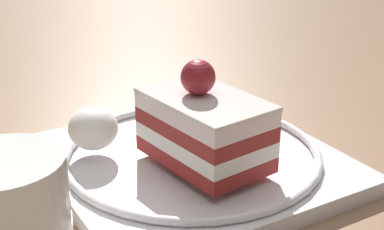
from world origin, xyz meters
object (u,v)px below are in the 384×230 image
object	(u,v)px
whipped_cream_dollop	(93,128)
dessert_plate	(192,160)
cake_slice	(203,125)
fork	(191,110)

from	to	relation	value
whipped_cream_dollop	dessert_plate	bearing A→B (deg)	-38.49
cake_slice	fork	world-z (taller)	cake_slice
dessert_plate	fork	distance (m)	0.08
whipped_cream_dollop	fork	distance (m)	0.11
whipped_cream_dollop	fork	size ratio (longest dim) A/B	0.40
dessert_plate	whipped_cream_dollop	size ratio (longest dim) A/B	6.13
cake_slice	fork	distance (m)	0.10
cake_slice	whipped_cream_dollop	xyz separation A→B (m)	(-0.06, 0.07, -0.01)
whipped_cream_dollop	fork	bearing A→B (deg)	6.67
cake_slice	whipped_cream_dollop	distance (m)	0.09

